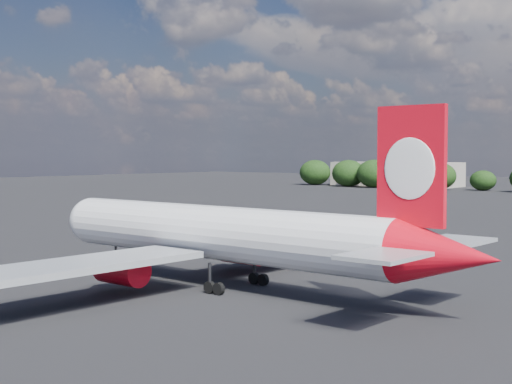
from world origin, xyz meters
The scene contains 3 objects.
ground centered at (0.00, 60.00, 0.00)m, with size 500.00×500.00×0.00m, color black.
qantas_airliner centered at (9.63, 16.86, 4.15)m, with size 41.77×39.69×13.64m.
terminal_building centered at (-65.00, 192.00, 4.00)m, with size 42.00×16.00×8.00m.
Camera 1 is at (45.47, -25.64, 10.51)m, focal length 50.00 mm.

